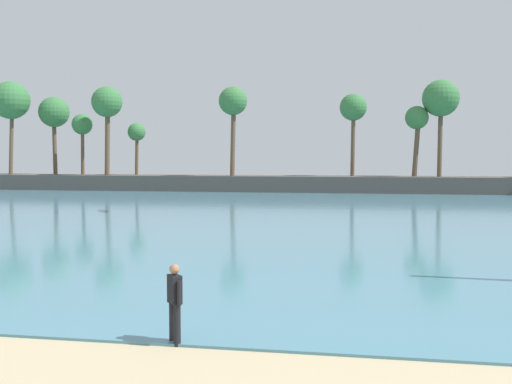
# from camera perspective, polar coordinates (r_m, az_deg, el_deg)

# --- Properties ---
(sea) EXTENTS (220.00, 95.35, 0.06)m
(sea) POSITION_cam_1_polar(r_m,az_deg,el_deg) (59.61, 4.26, -0.38)
(sea) COLOR teal
(sea) RESTS_ON ground
(palm_headland) EXTENTS (106.99, 7.22, 13.43)m
(palm_headland) POSITION_cam_1_polar(r_m,az_deg,el_deg) (67.07, 4.41, 3.71)
(palm_headland) COLOR #514C47
(palm_headland) RESTS_ON ground
(person_at_waterline) EXTENTS (0.39, 0.44, 1.67)m
(person_at_waterline) POSITION_cam_1_polar(r_m,az_deg,el_deg) (12.57, -7.69, -10.22)
(person_at_waterline) COLOR black
(person_at_waterline) RESTS_ON ground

